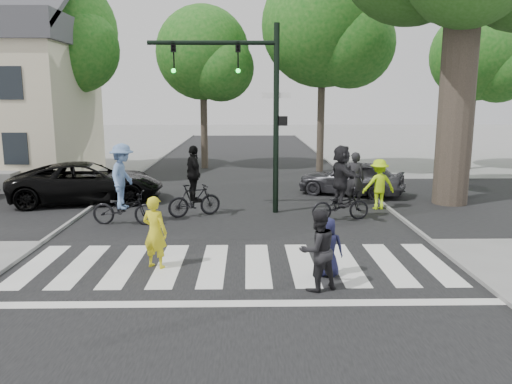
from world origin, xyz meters
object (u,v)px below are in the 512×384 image
at_px(pedestrian_woman, 155,232).
at_px(cyclist_left, 123,190).
at_px(cyclist_mid, 194,188).
at_px(car_suv, 88,182).
at_px(car_grey, 351,178).
at_px(traffic_signal, 250,92).
at_px(pedestrian_child, 328,247).
at_px(pedestrian_adult, 318,250).
at_px(cyclist_right, 341,187).

xyz_separation_m(pedestrian_woman, cyclist_left, (-1.62, 3.84, 0.24)).
xyz_separation_m(pedestrian_woman, cyclist_mid, (0.36, 4.89, 0.12)).
distance_m(car_suv, car_grey, 9.84).
xyz_separation_m(cyclist_left, cyclist_mid, (1.97, 1.06, -0.12)).
bearing_deg(car_grey, traffic_signal, -29.23).
bearing_deg(pedestrian_child, traffic_signal, -65.14).
height_order(pedestrian_adult, cyclist_left, cyclist_left).
xyz_separation_m(cyclist_left, car_grey, (7.69, 4.47, -0.37)).
height_order(pedestrian_woman, cyclist_left, cyclist_left).
xyz_separation_m(traffic_signal, pedestrian_adult, (1.28, -6.73, -3.08)).
height_order(pedestrian_adult, car_suv, pedestrian_adult).
bearing_deg(cyclist_right, cyclist_left, -176.37).
bearing_deg(cyclist_right, cyclist_mid, 171.95).
relative_size(traffic_signal, cyclist_mid, 2.65).
distance_m(pedestrian_child, pedestrian_adult, 0.86).
xyz_separation_m(traffic_signal, pedestrian_woman, (-2.12, -5.35, -3.09)).
bearing_deg(car_suv, traffic_signal, -116.99).
distance_m(traffic_signal, pedestrian_child, 6.99).
height_order(cyclist_mid, cyclist_right, cyclist_right).
bearing_deg(pedestrian_adult, cyclist_right, -129.93).
bearing_deg(cyclist_mid, cyclist_left, -151.84).
relative_size(traffic_signal, pedestrian_child, 4.74).
xyz_separation_m(traffic_signal, pedestrian_child, (1.62, -5.96, -3.27)).
bearing_deg(traffic_signal, pedestrian_adult, -79.23).
bearing_deg(traffic_signal, car_suv, 163.29).
bearing_deg(pedestrian_adult, pedestrian_child, -138.69).
bearing_deg(cyclist_left, traffic_signal, 22.06).
bearing_deg(pedestrian_child, cyclist_right, -93.78).
bearing_deg(cyclist_left, pedestrian_woman, -67.18).
xyz_separation_m(pedestrian_child, cyclist_mid, (-3.38, 5.50, 0.30)).
distance_m(pedestrian_child, car_grey, 9.22).
xyz_separation_m(traffic_signal, cyclist_left, (-3.74, -1.52, -2.85)).
distance_m(pedestrian_woman, cyclist_right, 6.49).
distance_m(traffic_signal, pedestrian_woman, 6.53).
height_order(pedestrian_child, cyclist_left, cyclist_left).
xyz_separation_m(cyclist_mid, car_suv, (-4.05, 2.20, -0.20)).
xyz_separation_m(cyclist_mid, car_grey, (5.71, 3.42, -0.25)).
xyz_separation_m(pedestrian_adult, cyclist_left, (-5.02, 5.21, 0.23)).
bearing_deg(cyclist_left, car_suv, 122.47).
bearing_deg(pedestrian_child, cyclist_mid, -48.74).
xyz_separation_m(pedestrian_woman, pedestrian_child, (3.74, -0.61, -0.18)).
xyz_separation_m(pedestrian_adult, cyclist_mid, (-3.05, 6.27, 0.11)).
relative_size(pedestrian_woman, cyclist_mid, 0.72).
height_order(pedestrian_woman, car_suv, pedestrian_woman).
distance_m(cyclist_left, cyclist_mid, 2.24).
bearing_deg(car_grey, cyclist_mid, -35.19).
bearing_deg(cyclist_right, pedestrian_child, -103.47).
height_order(pedestrian_woman, cyclist_right, cyclist_right).
bearing_deg(pedestrian_woman, car_grey, -101.99).
distance_m(cyclist_mid, car_suv, 4.61).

